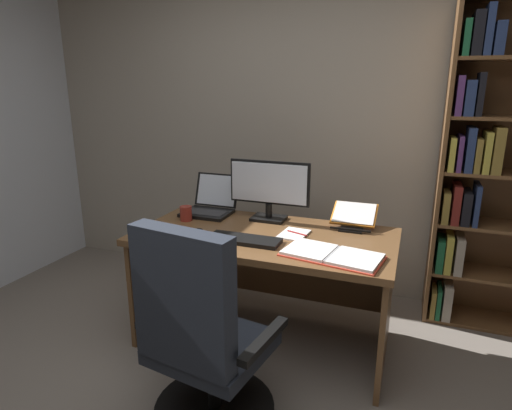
{
  "coord_description": "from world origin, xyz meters",
  "views": [
    {
      "loc": [
        0.74,
        -1.26,
        1.6
      ],
      "look_at": [
        -0.1,
        1.0,
        0.92
      ],
      "focal_mm": 30.11,
      "sensor_mm": 36.0,
      "label": 1
    }
  ],
  "objects_px": {
    "open_binder": "(332,255)",
    "coffee_mug": "(186,213)",
    "pen": "(297,233)",
    "keyboard": "(244,240)",
    "computer_mouse": "(197,232)",
    "laptop": "(210,205)",
    "reading_stand_with_book": "(354,216)",
    "office_chair": "(201,346)",
    "notepad": "(294,234)",
    "desk": "(268,259)",
    "monitor": "(269,190)",
    "bookshelf": "(494,172)"
  },
  "relations": [
    {
      "from": "open_binder",
      "to": "coffee_mug",
      "type": "xyz_separation_m",
      "value": [
        -1.02,
        0.28,
        0.04
      ]
    },
    {
      "from": "pen",
      "to": "keyboard",
      "type": "bearing_deg",
      "value": -140.81
    },
    {
      "from": "coffee_mug",
      "to": "computer_mouse",
      "type": "bearing_deg",
      "value": -48.34
    },
    {
      "from": "laptop",
      "to": "computer_mouse",
      "type": "height_order",
      "value": "laptop"
    },
    {
      "from": "reading_stand_with_book",
      "to": "pen",
      "type": "distance_m",
      "value": 0.41
    },
    {
      "from": "computer_mouse",
      "to": "office_chair",
      "type": "bearing_deg",
      "value": -61.51
    },
    {
      "from": "office_chair",
      "to": "notepad",
      "type": "xyz_separation_m",
      "value": [
        0.2,
        0.83,
        0.29
      ]
    },
    {
      "from": "desk",
      "to": "monitor",
      "type": "distance_m",
      "value": 0.45
    },
    {
      "from": "desk",
      "to": "office_chair",
      "type": "distance_m",
      "value": 0.87
    },
    {
      "from": "office_chair",
      "to": "keyboard",
      "type": "bearing_deg",
      "value": 102.24
    },
    {
      "from": "laptop",
      "to": "keyboard",
      "type": "xyz_separation_m",
      "value": [
        0.44,
        -0.45,
        -0.04
      ]
    },
    {
      "from": "laptop",
      "to": "open_binder",
      "type": "distance_m",
      "value": 1.08
    },
    {
      "from": "monitor",
      "to": "notepad",
      "type": "height_order",
      "value": "monitor"
    },
    {
      "from": "office_chair",
      "to": "reading_stand_with_book",
      "type": "relative_size",
      "value": 3.76
    },
    {
      "from": "computer_mouse",
      "to": "open_binder",
      "type": "xyz_separation_m",
      "value": [
        0.81,
        -0.05,
        -0.01
      ]
    },
    {
      "from": "desk",
      "to": "pen",
      "type": "distance_m",
      "value": 0.29
    },
    {
      "from": "bookshelf",
      "to": "office_chair",
      "type": "bearing_deg",
      "value": -130.64
    },
    {
      "from": "bookshelf",
      "to": "open_binder",
      "type": "xyz_separation_m",
      "value": [
        -0.84,
        -0.97,
        -0.32
      ]
    },
    {
      "from": "coffee_mug",
      "to": "monitor",
      "type": "bearing_deg",
      "value": 22.38
    },
    {
      "from": "bookshelf",
      "to": "reading_stand_with_book",
      "type": "xyz_separation_m",
      "value": [
        -0.81,
        -0.42,
        -0.27
      ]
    },
    {
      "from": "desk",
      "to": "notepad",
      "type": "distance_m",
      "value": 0.27
    },
    {
      "from": "office_chair",
      "to": "monitor",
      "type": "height_order",
      "value": "monitor"
    },
    {
      "from": "bookshelf",
      "to": "coffee_mug",
      "type": "xyz_separation_m",
      "value": [
        -1.86,
        -0.69,
        -0.28
      ]
    },
    {
      "from": "keyboard",
      "to": "bookshelf",
      "type": "bearing_deg",
      "value": 34.13
    },
    {
      "from": "keyboard",
      "to": "desk",
      "type": "bearing_deg",
      "value": 75.01
    },
    {
      "from": "laptop",
      "to": "reading_stand_with_book",
      "type": "height_order",
      "value": "laptop"
    },
    {
      "from": "notepad",
      "to": "coffee_mug",
      "type": "height_order",
      "value": "coffee_mug"
    },
    {
      "from": "keyboard",
      "to": "coffee_mug",
      "type": "height_order",
      "value": "coffee_mug"
    },
    {
      "from": "bookshelf",
      "to": "notepad",
      "type": "xyz_separation_m",
      "value": [
        -1.12,
        -0.71,
        -0.33
      ]
    },
    {
      "from": "notepad",
      "to": "bookshelf",
      "type": "bearing_deg",
      "value": 32.39
    },
    {
      "from": "office_chair",
      "to": "laptop",
      "type": "bearing_deg",
      "value": 122.83
    },
    {
      "from": "desk",
      "to": "pen",
      "type": "height_order",
      "value": "pen"
    },
    {
      "from": "computer_mouse",
      "to": "notepad",
      "type": "xyz_separation_m",
      "value": [
        0.54,
        0.21,
        -0.02
      ]
    },
    {
      "from": "monitor",
      "to": "keyboard",
      "type": "distance_m",
      "value": 0.48
    },
    {
      "from": "open_binder",
      "to": "coffee_mug",
      "type": "height_order",
      "value": "coffee_mug"
    },
    {
      "from": "desk",
      "to": "open_binder",
      "type": "distance_m",
      "value": 0.58
    },
    {
      "from": "bookshelf",
      "to": "computer_mouse",
      "type": "relative_size",
      "value": 20.2
    },
    {
      "from": "computer_mouse",
      "to": "coffee_mug",
      "type": "relative_size",
      "value": 1.07
    },
    {
      "from": "laptop",
      "to": "coffee_mug",
      "type": "bearing_deg",
      "value": -107.26
    },
    {
      "from": "coffee_mug",
      "to": "office_chair",
      "type": "bearing_deg",
      "value": -57.48
    },
    {
      "from": "laptop",
      "to": "office_chair",
      "type": "bearing_deg",
      "value": -66.12
    },
    {
      "from": "pen",
      "to": "bookshelf",
      "type": "bearing_deg",
      "value": 32.86
    },
    {
      "from": "desk",
      "to": "reading_stand_with_book",
      "type": "height_order",
      "value": "reading_stand_with_book"
    },
    {
      "from": "monitor",
      "to": "computer_mouse",
      "type": "height_order",
      "value": "monitor"
    },
    {
      "from": "office_chair",
      "to": "computer_mouse",
      "type": "bearing_deg",
      "value": 127.44
    },
    {
      "from": "keyboard",
      "to": "computer_mouse",
      "type": "bearing_deg",
      "value": 180.0
    },
    {
      "from": "bookshelf",
      "to": "keyboard",
      "type": "xyz_separation_m",
      "value": [
        -1.35,
        -0.92,
        -0.32
      ]
    },
    {
      "from": "office_chair",
      "to": "laptop",
      "type": "height_order",
      "value": "office_chair"
    },
    {
      "from": "office_chair",
      "to": "keyboard",
      "type": "height_order",
      "value": "office_chair"
    },
    {
      "from": "monitor",
      "to": "reading_stand_with_book",
      "type": "xyz_separation_m",
      "value": [
        0.55,
        0.06,
        -0.14
      ]
    }
  ]
}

